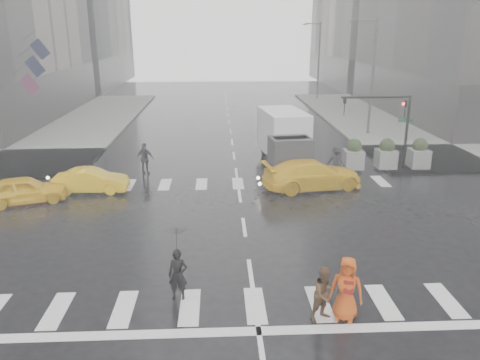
{
  "coord_description": "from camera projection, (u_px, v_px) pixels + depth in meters",
  "views": [
    {
      "loc": [
        -1.07,
        -18.45,
        8.05
      ],
      "look_at": [
        -0.08,
        2.0,
        1.48
      ],
      "focal_mm": 35.0,
      "sensor_mm": 36.0,
      "label": 1
    }
  ],
  "objects": [
    {
      "name": "road_markings",
      "position": [
        244.0,
        227.0,
        20.05
      ],
      "size": [
        18.0,
        48.0,
        0.01
      ],
      "primitive_type": null,
      "color": "silver",
      "rests_on": "ground"
    },
    {
      "name": "sidewalk_ne",
      "position": [
        474.0,
        134.0,
        37.57
      ],
      "size": [
        35.0,
        35.0,
        0.15
      ],
      "primitive_type": "cube",
      "color": "slate",
      "rests_on": "ground"
    },
    {
      "name": "taxi_mid",
      "position": [
        91.0,
        181.0,
        24.23
      ],
      "size": [
        3.78,
        1.33,
        1.24
      ],
      "primitive_type": "imported",
      "rotation": [
        0.0,
        0.0,
        1.57
      ],
      "color": "yellow",
      "rests_on": "ground"
    },
    {
      "name": "pedestrian_far_a",
      "position": [
        145.0,
        159.0,
        27.18
      ],
      "size": [
        1.2,
        0.89,
        1.85
      ],
      "primitive_type": "imported",
      "rotation": [
        0.0,
        0.0,
        2.92
      ],
      "color": "black",
      "rests_on": "ground"
    },
    {
      "name": "box_truck",
      "position": [
        285.0,
        139.0,
        28.37
      ],
      "size": [
        2.35,
        6.27,
        3.33
      ],
      "rotation": [
        0.0,
        0.0,
        0.13
      ],
      "color": "white",
      "rests_on": "ground"
    },
    {
      "name": "planter_west",
      "position": [
        353.0,
        155.0,
        27.88
      ],
      "size": [
        1.1,
        1.1,
        1.8
      ],
      "color": "slate",
      "rests_on": "ground"
    },
    {
      "name": "ground",
      "position": [
        244.0,
        227.0,
        20.05
      ],
      "size": [
        120.0,
        120.0,
        0.0
      ],
      "primitive_type": "plane",
      "color": "black",
      "rests_on": "ground"
    },
    {
      "name": "street_lamp_near",
      "position": [
        371.0,
        72.0,
        36.16
      ],
      "size": [
        2.15,
        0.22,
        9.0
      ],
      "color": "#59595B",
      "rests_on": "ground"
    },
    {
      "name": "taxi_front",
      "position": [
        24.0,
        190.0,
        22.69
      ],
      "size": [
        4.19,
        2.72,
        1.33
      ],
      "primitive_type": "imported",
      "rotation": [
        0.0,
        0.0,
        1.89
      ],
      "color": "yellow",
      "rests_on": "ground"
    },
    {
      "name": "flag_cluster",
      "position": [
        31.0,
        64.0,
        35.23
      ],
      "size": [
        2.87,
        3.06,
        4.69
      ],
      "color": "#59595B",
      "rests_on": "ground"
    },
    {
      "name": "taxi_rear",
      "position": [
        312.0,
        174.0,
        24.75
      ],
      "size": [
        5.02,
        3.06,
        1.54
      ],
      "primitive_type": "imported",
      "rotation": [
        0.0,
        0.0,
        1.77
      ],
      "color": "yellow",
      "rests_on": "ground"
    },
    {
      "name": "traffic_signal_pole",
      "position": [
        391.0,
        118.0,
        27.1
      ],
      "size": [
        4.45,
        0.42,
        4.5
      ],
      "color": "black",
      "rests_on": "ground"
    },
    {
      "name": "pedestrian_brown",
      "position": [
        325.0,
        294.0,
        13.42
      ],
      "size": [
        1.01,
        0.93,
        1.67
      ],
      "primitive_type": "imported",
      "rotation": [
        0.0,
        0.0,
        0.47
      ],
      "color": "#4A2E1A",
      "rests_on": "ground"
    },
    {
      "name": "planter_mid",
      "position": [
        386.0,
        154.0,
        27.97
      ],
      "size": [
        1.1,
        1.1,
        1.8
      ],
      "color": "slate",
      "rests_on": "ground"
    },
    {
      "name": "street_lamp_far",
      "position": [
        318.0,
        58.0,
        55.18
      ],
      "size": [
        2.15,
        0.22,
        9.0
      ],
      "color": "#59595B",
      "rests_on": "ground"
    },
    {
      "name": "planter_east",
      "position": [
        419.0,
        154.0,
        28.06
      ],
      "size": [
        1.1,
        1.1,
        1.8
      ],
      "color": "slate",
      "rests_on": "ground"
    },
    {
      "name": "pedestrian_far_b",
      "position": [
        336.0,
        162.0,
        26.72
      ],
      "size": [
        1.31,
        1.16,
        1.77
      ],
      "primitive_type": "imported",
      "rotation": [
        0.0,
        0.0,
        2.56
      ],
      "color": "black",
      "rests_on": "ground"
    },
    {
      "name": "pedestrian_black",
      "position": [
        177.0,
        252.0,
        14.23
      ],
      "size": [
        1.08,
        1.1,
        2.43
      ],
      "rotation": [
        0.0,
        0.0,
        -0.13
      ],
      "color": "black",
      "rests_on": "ground"
    },
    {
      "name": "pedestrian_orange",
      "position": [
        346.0,
        289.0,
        13.4
      ],
      "size": [
        1.12,
        0.93,
        1.96
      ],
      "rotation": [
        0.0,
        0.0,
        -0.38
      ],
      "color": "#C7450E",
      "rests_on": "ground"
    }
  ]
}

